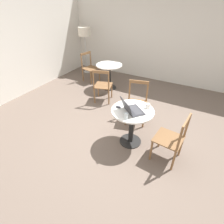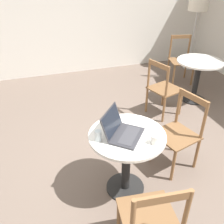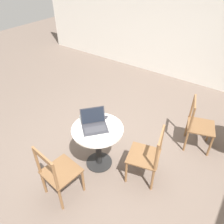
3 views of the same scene
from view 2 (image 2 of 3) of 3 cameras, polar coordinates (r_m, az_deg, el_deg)
name	(u,v)px [view 2 (image 2 of 3)]	position (r m, az deg, el deg)	size (l,w,h in m)	color
ground_plane	(118,167)	(3.16, 1.33, -12.38)	(16.00, 16.00, 0.00)	#66564C
wall_back	(66,9)	(5.50, -10.56, 22.20)	(9.40, 0.06, 2.70)	silver
cafe_table_near	(127,149)	(2.55, 3.36, -8.52)	(0.76, 0.76, 0.74)	black
cafe_table_mid	(198,71)	(4.58, 19.10, 8.80)	(0.76, 0.76, 0.74)	black
chair_near_front	(150,220)	(2.14, 8.70, -23.28)	(0.48, 0.48, 0.92)	brown
chair_near_right	(179,133)	(3.03, 15.02, -4.69)	(0.53, 0.53, 0.92)	brown
chair_mid_left	(163,89)	(4.02, 11.60, 5.18)	(0.55, 0.55, 0.92)	brown
chair_mid_back	(181,60)	(5.35, 15.43, 11.41)	(0.52, 0.52, 0.92)	brown
floor_lamp	(198,6)	(5.94, 19.14, 21.91)	(0.41, 0.41, 1.55)	#B7B7B7
laptop	(122,131)	(2.39, 2.36, -4.37)	(0.48, 0.49, 0.25)	#2D2D33
mouse	(114,120)	(2.61, 0.49, -1.78)	(0.06, 0.10, 0.03)	#2D2D33
mug	(155,139)	(2.33, 9.85, -6.18)	(0.11, 0.07, 0.09)	silver
drinking_glass	(98,136)	(2.32, -3.17, -5.44)	(0.06, 0.06, 0.11)	silver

